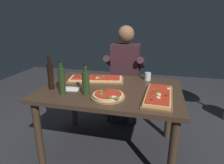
{
  "coord_description": "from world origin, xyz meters",
  "views": [
    {
      "loc": [
        0.45,
        -1.78,
        1.42
      ],
      "look_at": [
        0.0,
        0.05,
        0.79
      ],
      "focal_mm": 30.81,
      "sensor_mm": 36.0,
      "label": 1
    }
  ],
  "objects_px": {
    "vinegar_bottle_green": "(86,82)",
    "dining_table": "(111,97)",
    "wine_bottle_dark": "(62,80)",
    "seated_diner": "(125,70)",
    "oil_bottle_amber": "(51,75)",
    "diner_chair": "(126,85)",
    "pizza_round_far": "(108,96)",
    "pizza_rectangular_front": "(96,79)",
    "pizza_rectangular_left": "(158,96)",
    "tumbler_near_camera": "(148,77)"
  },
  "relations": [
    {
      "from": "vinegar_bottle_green",
      "to": "dining_table",
      "type": "bearing_deg",
      "value": 49.54
    },
    {
      "from": "wine_bottle_dark",
      "to": "seated_diner",
      "type": "height_order",
      "value": "seated_diner"
    },
    {
      "from": "oil_bottle_amber",
      "to": "diner_chair",
      "type": "relative_size",
      "value": 0.39
    },
    {
      "from": "pizza_round_far",
      "to": "vinegar_bottle_green",
      "type": "relative_size",
      "value": 1.05
    },
    {
      "from": "dining_table",
      "to": "wine_bottle_dark",
      "type": "relative_size",
      "value": 4.43
    },
    {
      "from": "pizza_rectangular_front",
      "to": "oil_bottle_amber",
      "type": "relative_size",
      "value": 1.92
    },
    {
      "from": "pizza_rectangular_left",
      "to": "diner_chair",
      "type": "distance_m",
      "value": 1.13
    },
    {
      "from": "vinegar_bottle_green",
      "to": "diner_chair",
      "type": "distance_m",
      "value": 1.15
    },
    {
      "from": "pizza_rectangular_front",
      "to": "pizza_rectangular_left",
      "type": "xyz_separation_m",
      "value": [
        0.7,
        -0.34,
        0.0
      ]
    },
    {
      "from": "pizza_rectangular_left",
      "to": "vinegar_bottle_green",
      "type": "xyz_separation_m",
      "value": [
        -0.66,
        -0.08,
        0.1
      ]
    },
    {
      "from": "vinegar_bottle_green",
      "to": "tumbler_near_camera",
      "type": "height_order",
      "value": "vinegar_bottle_green"
    },
    {
      "from": "wine_bottle_dark",
      "to": "diner_chair",
      "type": "xyz_separation_m",
      "value": [
        0.41,
        1.11,
        -0.39
      ]
    },
    {
      "from": "pizza_rectangular_left",
      "to": "vinegar_bottle_green",
      "type": "height_order",
      "value": "vinegar_bottle_green"
    },
    {
      "from": "diner_chair",
      "to": "seated_diner",
      "type": "relative_size",
      "value": 0.65
    },
    {
      "from": "pizza_rectangular_front",
      "to": "tumbler_near_camera",
      "type": "distance_m",
      "value": 0.59
    },
    {
      "from": "vinegar_bottle_green",
      "to": "oil_bottle_amber",
      "type": "bearing_deg",
      "value": 172.06
    },
    {
      "from": "oil_bottle_amber",
      "to": "tumbler_near_camera",
      "type": "distance_m",
      "value": 1.06
    },
    {
      "from": "pizza_rectangular_left",
      "to": "diner_chair",
      "type": "height_order",
      "value": "diner_chair"
    },
    {
      "from": "dining_table",
      "to": "diner_chair",
      "type": "relative_size",
      "value": 1.61
    },
    {
      "from": "pizza_round_far",
      "to": "oil_bottle_amber",
      "type": "bearing_deg",
      "value": 172.01
    },
    {
      "from": "diner_chair",
      "to": "pizza_rectangular_left",
      "type": "bearing_deg",
      "value": -65.0
    },
    {
      "from": "pizza_rectangular_left",
      "to": "pizza_round_far",
      "type": "distance_m",
      "value": 0.45
    },
    {
      "from": "seated_diner",
      "to": "vinegar_bottle_green",
      "type": "bearing_deg",
      "value": -101.51
    },
    {
      "from": "pizza_rectangular_front",
      "to": "vinegar_bottle_green",
      "type": "distance_m",
      "value": 0.43
    },
    {
      "from": "pizza_round_far",
      "to": "diner_chair",
      "type": "height_order",
      "value": "diner_chair"
    },
    {
      "from": "vinegar_bottle_green",
      "to": "tumbler_near_camera",
      "type": "xyz_separation_m",
      "value": [
        0.53,
        0.58,
        -0.08
      ]
    },
    {
      "from": "pizza_rectangular_left",
      "to": "tumbler_near_camera",
      "type": "height_order",
      "value": "tumbler_near_camera"
    },
    {
      "from": "wine_bottle_dark",
      "to": "dining_table",
      "type": "bearing_deg",
      "value": 32.06
    },
    {
      "from": "seated_diner",
      "to": "diner_chair",
      "type": "bearing_deg",
      "value": 90.0
    },
    {
      "from": "wine_bottle_dark",
      "to": "tumbler_near_camera",
      "type": "relative_size",
      "value": 3.59
    },
    {
      "from": "pizza_rectangular_left",
      "to": "diner_chair",
      "type": "xyz_separation_m",
      "value": [
        -0.46,
        0.99,
        -0.27
      ]
    },
    {
      "from": "diner_chair",
      "to": "pizza_rectangular_front",
      "type": "bearing_deg",
      "value": -109.7
    },
    {
      "from": "tumbler_near_camera",
      "to": "vinegar_bottle_green",
      "type": "bearing_deg",
      "value": -132.44
    },
    {
      "from": "wine_bottle_dark",
      "to": "diner_chair",
      "type": "height_order",
      "value": "wine_bottle_dark"
    },
    {
      "from": "dining_table",
      "to": "pizza_rectangular_front",
      "type": "height_order",
      "value": "pizza_rectangular_front"
    },
    {
      "from": "pizza_round_far",
      "to": "oil_bottle_amber",
      "type": "relative_size",
      "value": 0.89
    },
    {
      "from": "dining_table",
      "to": "seated_diner",
      "type": "bearing_deg",
      "value": 89.2
    },
    {
      "from": "oil_bottle_amber",
      "to": "vinegar_bottle_green",
      "type": "relative_size",
      "value": 1.18
    },
    {
      "from": "pizza_rectangular_left",
      "to": "pizza_rectangular_front",
      "type": "bearing_deg",
      "value": 154.27
    },
    {
      "from": "dining_table",
      "to": "seated_diner",
      "type": "relative_size",
      "value": 1.05
    },
    {
      "from": "oil_bottle_amber",
      "to": "diner_chair",
      "type": "xyz_separation_m",
      "value": [
        0.58,
        1.02,
        -0.39
      ]
    },
    {
      "from": "dining_table",
      "to": "vinegar_bottle_green",
      "type": "bearing_deg",
      "value": -130.46
    },
    {
      "from": "wine_bottle_dark",
      "to": "vinegar_bottle_green",
      "type": "relative_size",
      "value": 1.09
    },
    {
      "from": "wine_bottle_dark",
      "to": "diner_chair",
      "type": "distance_m",
      "value": 1.24
    },
    {
      "from": "wine_bottle_dark",
      "to": "tumbler_near_camera",
      "type": "bearing_deg",
      "value": 39.43
    },
    {
      "from": "pizza_rectangular_front",
      "to": "diner_chair",
      "type": "relative_size",
      "value": 0.76
    },
    {
      "from": "pizza_round_far",
      "to": "vinegar_bottle_green",
      "type": "height_order",
      "value": "vinegar_bottle_green"
    },
    {
      "from": "diner_chair",
      "to": "seated_diner",
      "type": "xyz_separation_m",
      "value": [
        -0.0,
        -0.12,
        0.26
      ]
    },
    {
      "from": "wine_bottle_dark",
      "to": "oil_bottle_amber",
      "type": "relative_size",
      "value": 0.92
    },
    {
      "from": "wine_bottle_dark",
      "to": "diner_chair",
      "type": "relative_size",
      "value": 0.36
    }
  ]
}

